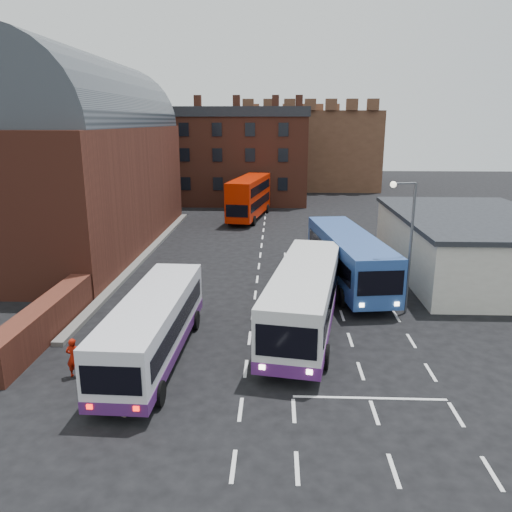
{
  "coord_description": "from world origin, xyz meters",
  "views": [
    {
      "loc": [
        1.27,
        -20.56,
        10.49
      ],
      "look_at": [
        0.0,
        10.0,
        2.2
      ],
      "focal_mm": 35.0,
      "sensor_mm": 36.0,
      "label": 1
    }
  ],
  "objects_px": {
    "bus_blue": "(348,255)",
    "street_lamp": "(407,236)",
    "bus_red_double": "(249,197)",
    "pedestrian_red": "(74,358)",
    "pedestrian_beige": "(125,397)",
    "bus_white_outbound": "(153,323)",
    "bus_white_inbound": "(305,294)"
  },
  "relations": [
    {
      "from": "bus_blue",
      "to": "street_lamp",
      "type": "bearing_deg",
      "value": 107.19
    },
    {
      "from": "bus_red_double",
      "to": "pedestrian_red",
      "type": "height_order",
      "value": "bus_red_double"
    },
    {
      "from": "pedestrian_beige",
      "to": "bus_blue",
      "type": "bearing_deg",
      "value": -150.95
    },
    {
      "from": "bus_blue",
      "to": "bus_red_double",
      "type": "bearing_deg",
      "value": -79.05
    },
    {
      "from": "bus_white_outbound",
      "to": "bus_red_double",
      "type": "bearing_deg",
      "value": 87.51
    },
    {
      "from": "bus_blue",
      "to": "pedestrian_beige",
      "type": "height_order",
      "value": "bus_blue"
    },
    {
      "from": "pedestrian_red",
      "to": "street_lamp",
      "type": "bearing_deg",
      "value": -151.92
    },
    {
      "from": "pedestrian_beige",
      "to": "pedestrian_red",
      "type": "bearing_deg",
      "value": -70.4
    },
    {
      "from": "bus_white_inbound",
      "to": "pedestrian_beige",
      "type": "bearing_deg",
      "value": 58.95
    },
    {
      "from": "bus_white_outbound",
      "to": "bus_red_double",
      "type": "distance_m",
      "value": 33.94
    },
    {
      "from": "bus_white_outbound",
      "to": "pedestrian_red",
      "type": "relative_size",
      "value": 6.19
    },
    {
      "from": "bus_white_outbound",
      "to": "pedestrian_beige",
      "type": "height_order",
      "value": "bus_white_outbound"
    },
    {
      "from": "bus_blue",
      "to": "street_lamp",
      "type": "height_order",
      "value": "street_lamp"
    },
    {
      "from": "bus_red_double",
      "to": "pedestrian_beige",
      "type": "relative_size",
      "value": 7.9
    },
    {
      "from": "bus_white_outbound",
      "to": "bus_blue",
      "type": "xyz_separation_m",
      "value": [
        10.21,
        11.05,
        0.28
      ]
    },
    {
      "from": "bus_white_outbound",
      "to": "bus_red_double",
      "type": "height_order",
      "value": "bus_red_double"
    },
    {
      "from": "bus_white_inbound",
      "to": "street_lamp",
      "type": "bearing_deg",
      "value": -145.67
    },
    {
      "from": "bus_white_inbound",
      "to": "pedestrian_beige",
      "type": "height_order",
      "value": "bus_white_inbound"
    },
    {
      "from": "bus_blue",
      "to": "pedestrian_beige",
      "type": "xyz_separation_m",
      "value": [
        -10.21,
        -15.63,
        -1.29
      ]
    },
    {
      "from": "bus_blue",
      "to": "street_lamp",
      "type": "distance_m",
      "value": 6.09
    },
    {
      "from": "bus_red_double",
      "to": "bus_blue",
      "type": "bearing_deg",
      "value": 118.23
    },
    {
      "from": "bus_blue",
      "to": "bus_red_double",
      "type": "xyz_separation_m",
      "value": [
        -7.73,
        22.79,
        0.39
      ]
    },
    {
      "from": "bus_white_outbound",
      "to": "bus_white_inbound",
      "type": "distance_m",
      "value": 7.78
    },
    {
      "from": "bus_white_outbound",
      "to": "pedestrian_beige",
      "type": "bearing_deg",
      "value": -88.34
    },
    {
      "from": "bus_white_inbound",
      "to": "bus_red_double",
      "type": "xyz_separation_m",
      "value": [
        -4.49,
        30.38,
        0.42
      ]
    },
    {
      "from": "bus_blue",
      "to": "pedestrian_beige",
      "type": "relative_size",
      "value": 8.74
    },
    {
      "from": "bus_white_inbound",
      "to": "pedestrian_beige",
      "type": "xyz_separation_m",
      "value": [
        -6.97,
        -8.04,
        -1.25
      ]
    },
    {
      "from": "bus_white_outbound",
      "to": "bus_white_inbound",
      "type": "xyz_separation_m",
      "value": [
        6.97,
        3.46,
        0.24
      ]
    },
    {
      "from": "bus_white_inbound",
      "to": "bus_white_outbound",
      "type": "bearing_deg",
      "value": 36.3
    },
    {
      "from": "bus_blue",
      "to": "pedestrian_red",
      "type": "bearing_deg",
      "value": 36.52
    },
    {
      "from": "bus_white_inbound",
      "to": "pedestrian_red",
      "type": "distance_m",
      "value": 11.33
    },
    {
      "from": "pedestrian_red",
      "to": "pedestrian_beige",
      "type": "bearing_deg",
      "value": 138.7
    }
  ]
}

